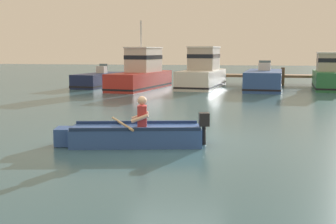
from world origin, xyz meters
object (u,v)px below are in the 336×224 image
moored_boat_navy (99,80)px  moored_boat_blue (264,80)px  moored_boat_green (328,75)px  moored_boat_white (203,73)px  moored_boat_red (141,73)px  rowboat_with_person (133,135)px

moored_boat_navy → moored_boat_blue: moored_boat_blue is taller
moored_boat_blue → moored_boat_green: (3.67, 0.80, 0.29)m
moored_boat_white → moored_boat_green: size_ratio=1.23×
moored_boat_white → moored_boat_green: (7.35, 0.12, -0.11)m
moored_boat_red → moored_boat_green: (10.83, 1.63, -0.09)m
moored_boat_navy → rowboat_with_person: bearing=-68.4°
rowboat_with_person → moored_boat_white: (-0.25, 17.47, 0.68)m
moored_boat_white → moored_boat_navy: bearing=-176.3°
moored_boat_white → moored_boat_green: bearing=0.9°
moored_boat_blue → moored_boat_green: moored_boat_green is taller
rowboat_with_person → moored_boat_green: 18.98m
moored_boat_red → moored_boat_white: size_ratio=1.09×
moored_boat_blue → rowboat_with_person: bearing=-101.5°
moored_boat_navy → moored_boat_white: 6.53m
moored_boat_red → moored_boat_blue: moored_boat_red is taller
moored_boat_white → moored_boat_green: moored_boat_white is taller
moored_boat_blue → moored_boat_red: bearing=-173.4°
moored_boat_white → moored_boat_blue: moored_boat_white is taller
moored_boat_red → moored_boat_white: 3.80m
rowboat_with_person → moored_boat_green: bearing=68.0°
rowboat_with_person → moored_boat_red: bearing=103.2°
moored_boat_green → moored_boat_white: bearing=-179.1°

